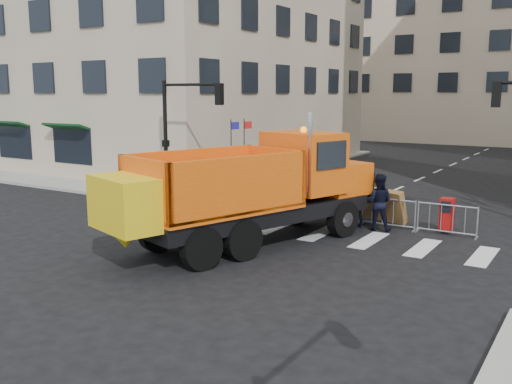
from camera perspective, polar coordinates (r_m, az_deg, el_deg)
The scene contains 10 objects.
ground at distance 15.91m, azimuth -4.56°, elevation -7.91°, with size 120.00×120.00×0.00m, color black.
sidewalk_back at distance 23.05m, azimuth 8.09°, elevation -2.17°, with size 64.00×5.00×0.15m, color gray.
traffic_light_left at distance 26.11m, azimuth -9.02°, elevation 5.04°, with size 0.18×0.18×5.40m, color black.
crowd_barriers at distance 22.47m, azimuth 5.44°, elevation -1.20°, with size 12.60×0.60×1.10m, color #9EA0A5, non-canonical shape.
plow_truck at distance 18.12m, azimuth -0.71°, elevation 0.49°, with size 6.24×11.35×4.27m.
cop_a at distance 21.20m, azimuth 8.63°, elevation -0.94°, with size 0.67×0.44×1.82m, color black.
cop_b at distance 20.69m, azimuth 12.13°, elevation -1.02°, with size 0.99×0.77×2.04m, color black.
cop_c at distance 20.97m, azimuth 10.15°, elevation -0.97°, with size 1.13×0.47×1.92m, color black.
worker at distance 22.82m, azimuth -0.70°, elevation 0.50°, with size 1.27×0.73×1.96m, color #BECF18.
newspaper_box at distance 20.95m, azimuth 18.55°, elevation -2.07°, with size 0.45×0.40×1.10m, color #9D0D0C.
Camera 1 is at (9.05, -12.16, 4.86)m, focal length 40.00 mm.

